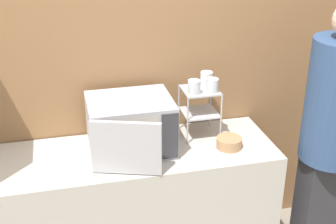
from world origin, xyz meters
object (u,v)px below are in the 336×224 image
object	(u,v)px
dish_rack	(200,103)
bowl	(229,143)
glass_front_left	(194,87)
glass_back_right	(206,78)
person	(333,132)
glass_front_right	(212,85)
microwave	(130,126)

from	to	relation	value
dish_rack	bowl	bearing A→B (deg)	-58.31
glass_front_left	glass_back_right	bearing A→B (deg)	46.44
bowl	person	xyz separation A→B (m)	(0.60, -0.19, 0.10)
glass_front_left	glass_front_right	xyz separation A→B (m)	(0.12, 0.00, 0.00)
microwave	glass_front_right	bearing A→B (deg)	4.04
dish_rack	bowl	distance (m)	0.32
glass_back_right	person	bearing A→B (deg)	-35.00
microwave	dish_rack	distance (m)	0.49
bowl	glass_back_right	bearing A→B (deg)	104.11
microwave	glass_front_left	bearing A→B (deg)	5.17
glass_front_right	bowl	world-z (taller)	glass_front_right
glass_front_right	bowl	xyz separation A→B (m)	(0.07, -0.16, -0.34)
dish_rack	glass_front_left	world-z (taller)	glass_front_left
dish_rack	glass_front_right	xyz separation A→B (m)	(0.06, -0.06, 0.14)
bowl	glass_front_right	bearing A→B (deg)	115.67
person	glass_front_left	bearing A→B (deg)	156.52
glass_back_right	glass_front_right	distance (m)	0.13
dish_rack	glass_front_right	size ratio (longest dim) A/B	3.65
glass_front_left	glass_back_right	distance (m)	0.17
glass_back_right	microwave	bearing A→B (deg)	-162.95
glass_front_right	bowl	size ratio (longest dim) A/B	0.56
glass_front_right	person	xyz separation A→B (m)	(0.68, -0.34, -0.24)
glass_front_left	glass_front_right	world-z (taller)	same
dish_rack	person	size ratio (longest dim) A/B	0.18
glass_front_right	dish_rack	bearing A→B (deg)	134.21
dish_rack	glass_front_left	distance (m)	0.16
glass_back_right	bowl	bearing A→B (deg)	-75.89
microwave	glass_back_right	bearing A→B (deg)	17.05
dish_rack	glass_front_right	distance (m)	0.16
glass_back_right	person	world-z (taller)	person
dish_rack	person	bearing A→B (deg)	-28.82
glass_front_right	person	world-z (taller)	person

